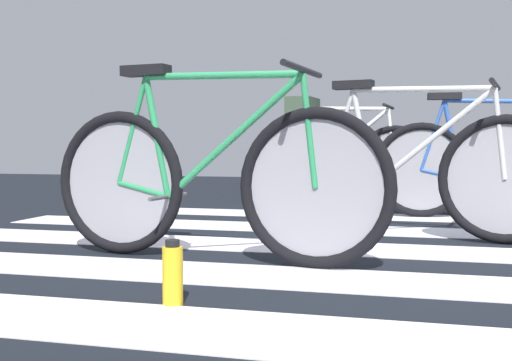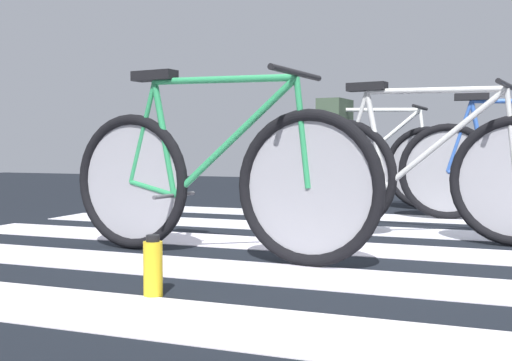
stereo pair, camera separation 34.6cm
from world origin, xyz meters
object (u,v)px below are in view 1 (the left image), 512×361
Objects in this scene: bicycle_3_of_4 at (492,167)px; bicycle_4_of_4 at (336,163)px; water_bottle at (173,274)px; bicycle_1_of_4 at (210,179)px; cyclist_4_of_4 at (303,136)px; bicycle_2_of_4 at (410,173)px.

bicycle_4_of_4 is (-1.23, 0.68, 0.00)m from bicycle_3_of_4.
water_bottle is at bearing -119.70° from bicycle_3_of_4.
bicycle_1_of_4 and bicycle_4_of_4 have the same top height.
bicycle_3_of_4 is 1.71m from cyclist_4_of_4.
bicycle_1_of_4 is at bearing -82.83° from cyclist_4_of_4.
cyclist_4_of_4 is 3.66m from water_bottle.
bicycle_3_of_4 is 7.68× the size of water_bottle.
bicycle_1_of_4 is at bearing -89.17° from bicycle_4_of_4.
bicycle_3_of_4 is 1.41m from bicycle_4_of_4.
bicycle_3_of_4 is at bearing 62.42° from bicycle_1_of_4.
cyclist_4_of_4 is (-0.96, 1.85, 0.25)m from bicycle_2_of_4.
bicycle_2_of_4 is at bearing 66.39° from water_bottle.
bicycle_3_of_4 is at bearing 65.06° from water_bottle.
bicycle_2_of_4 reaches higher than water_bottle.
bicycle_1_of_4 is 2.82m from cyclist_4_of_4.
water_bottle is (0.13, -0.81, -0.28)m from bicycle_1_of_4.
bicycle_4_of_4 reaches higher than water_bottle.
bicycle_3_of_4 and bicycle_4_of_4 have the same top height.
bicycle_2_of_4 is 1.93m from bicycle_4_of_4.
bicycle_4_of_4 is at bearing 120.16° from bicycle_2_of_4.
bicycle_3_of_4 is 1.00× the size of bicycle_4_of_4.
water_bottle is (-1.35, -2.90, -0.28)m from bicycle_3_of_4.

